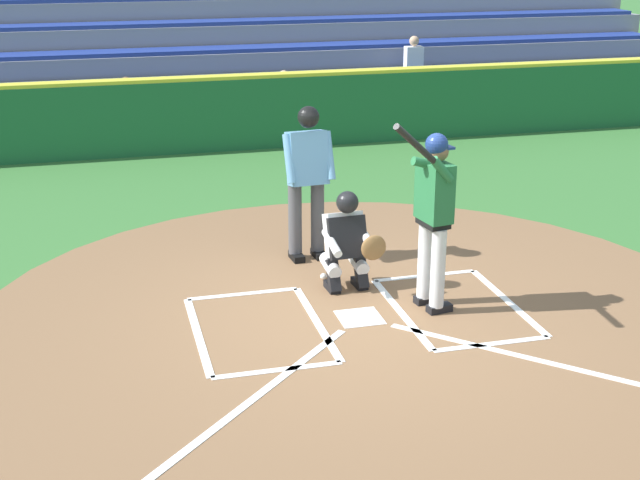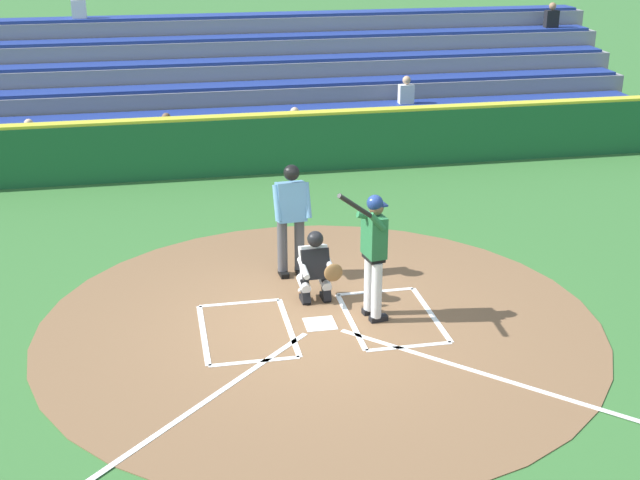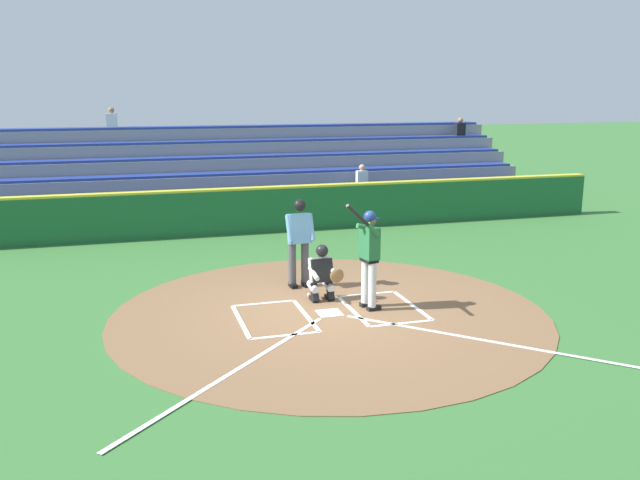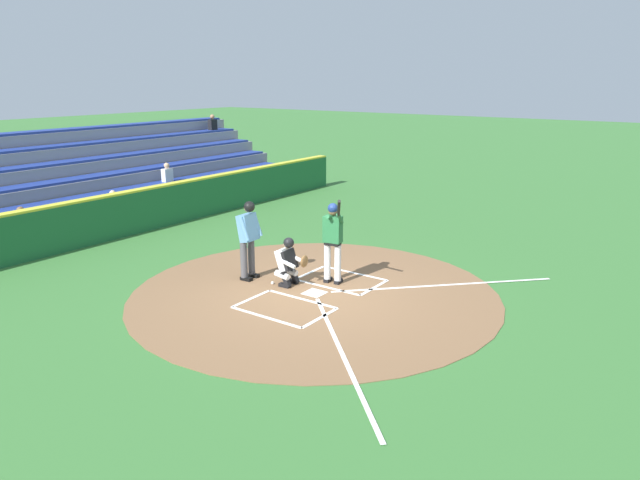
{
  "view_description": "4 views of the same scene",
  "coord_description": "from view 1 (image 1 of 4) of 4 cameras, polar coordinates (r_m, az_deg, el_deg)",
  "views": [
    {
      "loc": [
        2.48,
        7.92,
        3.82
      ],
      "look_at": [
        0.37,
        -0.18,
        0.82
      ],
      "focal_mm": 50.04,
      "sensor_mm": 36.0,
      "label": 1
    },
    {
      "loc": [
        2.15,
        10.89,
        5.67
      ],
      "look_at": [
        -0.16,
        -0.79,
        0.98
      ],
      "focal_mm": 48.95,
      "sensor_mm": 36.0,
      "label": 2
    },
    {
      "loc": [
        3.46,
        11.2,
        4.03
      ],
      "look_at": [
        -0.03,
        -0.74,
        1.23
      ],
      "focal_mm": 37.6,
      "sensor_mm": 36.0,
      "label": 3
    },
    {
      "loc": [
        9.74,
        7.05,
        4.56
      ],
      "look_at": [
        -0.4,
        -0.14,
        1.1
      ],
      "focal_mm": 32.9,
      "sensor_mm": 36.0,
      "label": 4
    }
  ],
  "objects": [
    {
      "name": "bleacher_stand",
      "position": [
        19.61,
        -7.3,
        11.26
      ],
      "size": [
        20.0,
        5.1,
        3.45
      ],
      "color": "gray",
      "rests_on": "ground"
    },
    {
      "name": "dirt_circle",
      "position": [
        9.14,
        2.55,
        -5.02
      ],
      "size": [
        8.0,
        8.0,
        0.01
      ],
      "primitive_type": "cylinder",
      "color": "brown",
      "rests_on": "ground"
    },
    {
      "name": "catcher",
      "position": [
        9.64,
        1.77,
        0.08
      ],
      "size": [
        0.61,
        0.61,
        1.13
      ],
      "color": "black",
      "rests_on": "ground"
    },
    {
      "name": "ground_plane",
      "position": [
        9.14,
        2.55,
        -5.05
      ],
      "size": [
        120.0,
        120.0,
        0.0
      ],
      "primitive_type": "plane",
      "color": "#387033"
    },
    {
      "name": "batter",
      "position": [
        9.03,
        7.28,
        1.97
      ],
      "size": [
        0.87,
        0.84,
        2.13
      ],
      "color": "silver",
      "rests_on": "ground"
    },
    {
      "name": "baseball",
      "position": [
        10.09,
        0.22,
        -2.34
      ],
      "size": [
        0.07,
        0.07,
        0.07
      ],
      "primitive_type": "sphere",
      "color": "white",
      "rests_on": "ground"
    },
    {
      "name": "home_plate_and_chalk",
      "position": [
        8.38,
        4.32,
        -7.39
      ],
      "size": [
        7.93,
        4.91,
        0.01
      ],
      "color": "white",
      "rests_on": "dirt_circle"
    },
    {
      "name": "plate_umpire",
      "position": [
        10.37,
        -0.82,
        4.34
      ],
      "size": [
        0.6,
        0.44,
        1.86
      ],
      "color": "#4C4C51",
      "rests_on": "ground"
    },
    {
      "name": "backstop_wall",
      "position": [
        15.94,
        -5.39,
        8.13
      ],
      "size": [
        22.0,
        0.36,
        1.31
      ],
      "color": "#1E6033",
      "rests_on": "ground"
    }
  ]
}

